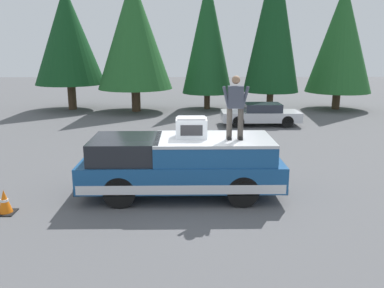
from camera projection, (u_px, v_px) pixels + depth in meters
ground_plane at (194, 197)px, 10.96m from camera, size 90.00×90.00×0.00m
pickup_truck at (182, 165)px, 10.97m from camera, size 2.01×5.54×1.65m
compressor_unit at (191, 127)px, 10.77m from camera, size 0.65×0.84×0.56m
person_on_truck_bed at (235, 106)px, 10.42m from camera, size 0.29×0.72×1.69m
parked_car_silver at (261, 114)px, 20.96m from camera, size 1.64×4.10×1.16m
traffic_cone at (5, 202)px, 9.86m from camera, size 0.47×0.47×0.62m
conifer_far_left at (341, 38)px, 25.43m from camera, size 4.20×4.20×8.06m
conifer_left at (274, 19)px, 24.16m from camera, size 3.48×3.48×10.09m
conifer_center_left at (208, 35)px, 25.50m from camera, size 3.29×3.29×8.55m
conifer_center_right at (134, 33)px, 24.49m from camera, size 4.69×4.69×8.30m
conifer_right at (68, 36)px, 25.33m from camera, size 4.48×4.48×7.82m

